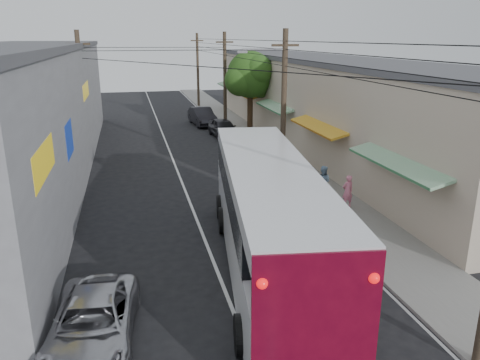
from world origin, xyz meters
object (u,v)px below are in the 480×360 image
Objects in this scene: jeepney at (93,323)px; parked_suv at (262,162)px; parked_car_mid at (223,128)px; pedestrian_near at (348,191)px; pedestrian_far at (323,182)px; parked_car_far at (202,116)px; coach_bus at (267,215)px.

jeepney is 0.75× the size of parked_suv.
parked_car_mid is 2.79× the size of pedestrian_near.
pedestrian_near is at bearing 145.23° from pedestrian_far.
parked_suv is 3.98× the size of pedestrian_near.
parked_car_far reaches higher than jeepney.
pedestrian_far reaches higher than pedestrian_near.
pedestrian_far is at bearing 60.46° from coach_bus.
coach_bus is 8.61× the size of pedestrian_near.
pedestrian_near is (2.37, -5.83, 0.00)m from parked_suv.
parked_car_far is 2.95× the size of pedestrian_far.
pedestrian_near is 0.94× the size of pedestrian_far.
parked_car_mid is 5.73m from parked_car_far.
pedestrian_near is at bearing -87.56° from parked_car_mid.
parked_car_far is at bearing 81.13° from jeepney.
parked_suv reaches higher than parked_car_far.
coach_bus is at bearing -99.93° from parked_car_far.
jeepney is 2.99× the size of pedestrian_near.
parked_car_mid is (0.08, 11.39, -0.15)m from parked_suv.
jeepney is 31.43m from parked_car_far.
parked_car_far is (2.08, 27.39, -1.14)m from coach_bus.
parked_suv reaches higher than parked_car_mid.
coach_bus reaches higher than pedestrian_far.
pedestrian_far is at bearing -75.80° from pedestrian_near.
parked_suv is at bearing -95.52° from parked_car_mid.
coach_bus is at bearing -102.67° from parked_car_mid.
jeepney is (-5.52, -3.11, -1.28)m from coach_bus.
pedestrian_far is at bearing -88.97° from parked_car_far.
parked_suv is 6.29m from pedestrian_near.
coach_bus is 2.17× the size of parked_suv.
parked_car_mid is at bearing -90.64° from pedestrian_near.
parked_suv reaches higher than pedestrian_near.
parked_suv is at bearing -35.17° from pedestrian_far.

